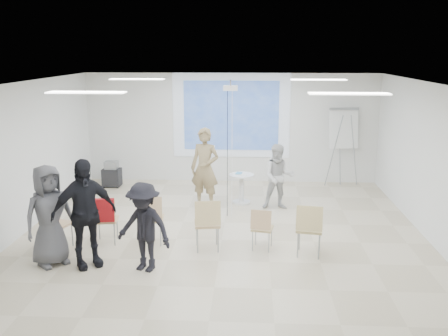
{
  "coord_description": "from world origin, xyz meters",
  "views": [
    {
      "loc": [
        0.53,
        -9.11,
        3.61
      ],
      "look_at": [
        0.0,
        0.8,
        1.25
      ],
      "focal_mm": 40.0,
      "sensor_mm": 36.0,
      "label": 1
    }
  ],
  "objects_px": {
    "audience_left": "(84,206)",
    "player_right": "(279,173)",
    "audience_outer": "(49,209)",
    "chair_right_inner": "(262,226)",
    "chair_far_left": "(54,221)",
    "chair_center": "(207,221)",
    "chair_right_far": "(309,226)",
    "chair_left_mid": "(105,217)",
    "chair_left_inner": "(151,216)",
    "audience_mid": "(144,221)",
    "laptop": "(152,217)",
    "player_left": "(205,163)",
    "pedestal_table": "(242,187)",
    "av_cart": "(112,175)",
    "flipchart_easel": "(343,129)"
  },
  "relations": [
    {
      "from": "audience_left",
      "to": "player_right",
      "type": "bearing_deg",
      "value": 8.86
    },
    {
      "from": "audience_outer",
      "to": "chair_right_inner",
      "type": "bearing_deg",
      "value": -32.84
    },
    {
      "from": "chair_far_left",
      "to": "chair_center",
      "type": "xyz_separation_m",
      "value": [
        2.81,
        0.11,
        0.03
      ]
    },
    {
      "from": "chair_right_far",
      "to": "chair_left_mid",
      "type": "bearing_deg",
      "value": -176.09
    },
    {
      "from": "chair_right_far",
      "to": "audience_outer",
      "type": "relative_size",
      "value": 0.5
    },
    {
      "from": "audience_outer",
      "to": "chair_far_left",
      "type": "bearing_deg",
      "value": 61.37
    },
    {
      "from": "chair_left_inner",
      "to": "chair_center",
      "type": "bearing_deg",
      "value": -17.84
    },
    {
      "from": "chair_center",
      "to": "audience_mid",
      "type": "distance_m",
      "value": 1.34
    },
    {
      "from": "chair_left_mid",
      "to": "laptop",
      "type": "bearing_deg",
      "value": 1.84
    },
    {
      "from": "chair_right_inner",
      "to": "chair_right_far",
      "type": "bearing_deg",
      "value": -5.25
    },
    {
      "from": "player_left",
      "to": "audience_mid",
      "type": "height_order",
      "value": "player_left"
    },
    {
      "from": "pedestal_table",
      "to": "chair_right_inner",
      "type": "distance_m",
      "value": 2.9
    },
    {
      "from": "audience_left",
      "to": "audience_mid",
      "type": "distance_m",
      "value": 1.06
    },
    {
      "from": "chair_right_far",
      "to": "laptop",
      "type": "distance_m",
      "value": 2.97
    },
    {
      "from": "player_left",
      "to": "chair_far_left",
      "type": "bearing_deg",
      "value": -115.52
    },
    {
      "from": "av_cart",
      "to": "chair_left_inner",
      "type": "bearing_deg",
      "value": -62.79
    },
    {
      "from": "pedestal_table",
      "to": "player_left",
      "type": "relative_size",
      "value": 0.35
    },
    {
      "from": "pedestal_table",
      "to": "audience_outer",
      "type": "distance_m",
      "value": 4.89
    },
    {
      "from": "chair_center",
      "to": "chair_left_inner",
      "type": "bearing_deg",
      "value": 159.12
    },
    {
      "from": "chair_right_far",
      "to": "audience_outer",
      "type": "height_order",
      "value": "audience_outer"
    },
    {
      "from": "flipchart_easel",
      "to": "av_cart",
      "type": "distance_m",
      "value": 6.32
    },
    {
      "from": "chair_center",
      "to": "player_left",
      "type": "bearing_deg",
      "value": 87.9
    },
    {
      "from": "chair_center",
      "to": "chair_right_far",
      "type": "relative_size",
      "value": 1.01
    },
    {
      "from": "player_right",
      "to": "flipchart_easel",
      "type": "distance_m",
      "value": 2.88
    },
    {
      "from": "audience_outer",
      "to": "player_right",
      "type": "bearing_deg",
      "value": -6.07
    },
    {
      "from": "chair_left_inner",
      "to": "chair_left_mid",
      "type": "bearing_deg",
      "value": 176.09
    },
    {
      "from": "laptop",
      "to": "chair_left_mid",
      "type": "bearing_deg",
      "value": 2.99
    },
    {
      "from": "player_left",
      "to": "chair_left_inner",
      "type": "bearing_deg",
      "value": -91.41
    },
    {
      "from": "player_left",
      "to": "flipchart_easel",
      "type": "xyz_separation_m",
      "value": [
        3.51,
        2.12,
        0.5
      ]
    },
    {
      "from": "flipchart_easel",
      "to": "audience_left",
      "type": "bearing_deg",
      "value": -141.23
    },
    {
      "from": "chair_left_mid",
      "to": "chair_right_inner",
      "type": "bearing_deg",
      "value": -9.15
    },
    {
      "from": "player_left",
      "to": "chair_right_inner",
      "type": "height_order",
      "value": "player_left"
    },
    {
      "from": "pedestal_table",
      "to": "player_right",
      "type": "relative_size",
      "value": 0.44
    },
    {
      "from": "chair_right_far",
      "to": "av_cart",
      "type": "height_order",
      "value": "chair_right_far"
    },
    {
      "from": "chair_far_left",
      "to": "chair_left_inner",
      "type": "relative_size",
      "value": 0.96
    },
    {
      "from": "player_right",
      "to": "chair_center",
      "type": "bearing_deg",
      "value": -121.02
    },
    {
      "from": "chair_left_mid",
      "to": "audience_outer",
      "type": "height_order",
      "value": "audience_outer"
    },
    {
      "from": "chair_left_inner",
      "to": "chair_right_inner",
      "type": "height_order",
      "value": "chair_left_inner"
    },
    {
      "from": "laptop",
      "to": "flipchart_easel",
      "type": "bearing_deg",
      "value": -140.08
    },
    {
      "from": "chair_center",
      "to": "chair_right_far",
      "type": "bearing_deg",
      "value": -13.35
    },
    {
      "from": "audience_mid",
      "to": "chair_left_mid",
      "type": "bearing_deg",
      "value": 152.78
    },
    {
      "from": "chair_left_inner",
      "to": "flipchart_easel",
      "type": "distance_m",
      "value": 6.29
    },
    {
      "from": "laptop",
      "to": "audience_left",
      "type": "height_order",
      "value": "audience_left"
    },
    {
      "from": "pedestal_table",
      "to": "av_cart",
      "type": "bearing_deg",
      "value": 159.6
    },
    {
      "from": "laptop",
      "to": "audience_mid",
      "type": "relative_size",
      "value": 0.21
    },
    {
      "from": "player_left",
      "to": "flipchart_easel",
      "type": "bearing_deg",
      "value": 48.92
    },
    {
      "from": "player_right",
      "to": "laptop",
      "type": "height_order",
      "value": "player_right"
    },
    {
      "from": "player_right",
      "to": "audience_left",
      "type": "height_order",
      "value": "audience_left"
    },
    {
      "from": "pedestal_table",
      "to": "chair_far_left",
      "type": "height_order",
      "value": "chair_far_left"
    },
    {
      "from": "chair_left_mid",
      "to": "chair_right_inner",
      "type": "xyz_separation_m",
      "value": [
        2.94,
        -0.14,
        -0.07
      ]
    }
  ]
}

